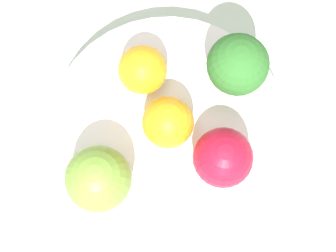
# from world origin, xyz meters

# --- Properties ---
(ground_plane) EXTENTS (6.00, 6.00, 0.00)m
(ground_plane) POSITION_xyz_m (0.00, 0.00, 0.00)
(ground_plane) COLOR gray
(table_surface) EXTENTS (1.20, 1.20, 0.02)m
(table_surface) POSITION_xyz_m (0.00, 0.00, 0.01)
(table_surface) COLOR #B2C6B2
(table_surface) RESTS_ON ground_plane
(bowl) EXTENTS (0.23, 0.23, 0.03)m
(bowl) POSITION_xyz_m (0.00, 0.00, 0.04)
(bowl) COLOR white
(bowl) RESTS_ON table_surface
(broccoli) EXTENTS (0.06, 0.06, 0.07)m
(broccoli) POSITION_xyz_m (0.06, 0.05, 0.10)
(broccoli) COLOR #8CB76B
(broccoli) RESTS_ON bowl
(apple_red) EXTENTS (0.06, 0.06, 0.06)m
(apple_red) POSITION_xyz_m (-0.06, -0.06, 0.08)
(apple_red) COLOR olive
(apple_red) RESTS_ON bowl
(apple_green) EXTENTS (0.05, 0.05, 0.05)m
(apple_green) POSITION_xyz_m (0.05, -0.03, 0.08)
(apple_green) COLOR #B7142D
(apple_green) RESTS_ON bowl
(orange_front) EXTENTS (0.05, 0.05, 0.05)m
(orange_front) POSITION_xyz_m (-0.00, 0.00, 0.08)
(orange_front) COLOR orange
(orange_front) RESTS_ON bowl
(orange_back) EXTENTS (0.05, 0.05, 0.05)m
(orange_back) POSITION_xyz_m (-0.03, 0.05, 0.08)
(orange_back) COLOR orange
(orange_back) RESTS_ON bowl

